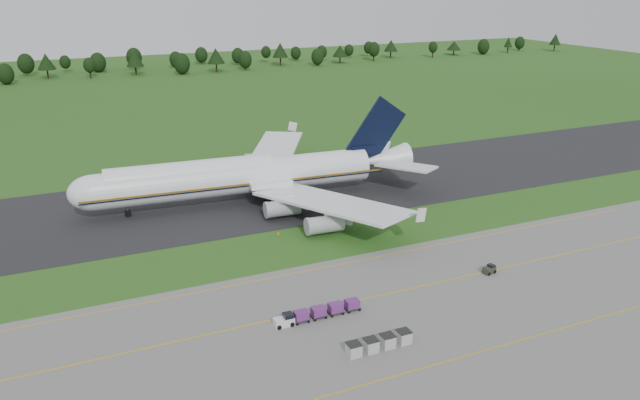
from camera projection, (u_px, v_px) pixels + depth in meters
name	position (u px, v px, depth m)	size (l,w,h in m)	color
ground	(325.00, 241.00, 111.30)	(600.00, 600.00, 0.00)	#255218
apron	(432.00, 334.00, 82.09)	(300.00, 52.00, 0.06)	slate
taxiway	(271.00, 194.00, 135.34)	(300.00, 40.00, 0.08)	black
apron_markings	(404.00, 309.00, 88.11)	(300.00, 30.20, 0.01)	#C59D0B
tree_line	(128.00, 62.00, 296.59)	(524.53, 23.62, 11.89)	black
aircraft	(244.00, 175.00, 128.37)	(72.63, 70.68, 20.40)	white
baggage_train	(316.00, 313.00, 85.62)	(12.70, 1.62, 1.56)	silver
utility_cart	(489.00, 270.00, 98.73)	(2.16, 1.54, 1.08)	#292D20
uld_row	(379.00, 343.00, 78.47)	(8.92, 1.72, 1.70)	#ABABAB
edge_markers	(322.00, 227.00, 116.61)	(17.85, 0.30, 0.60)	#F24F07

